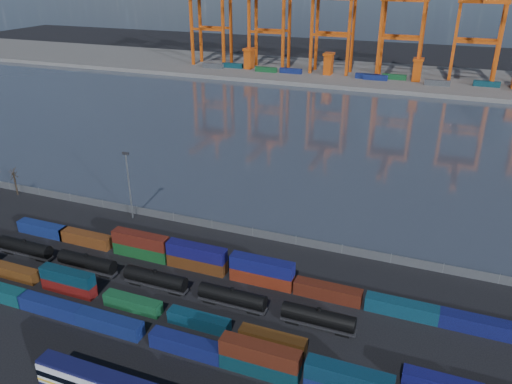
% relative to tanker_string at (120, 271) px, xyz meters
% --- Properties ---
extents(ground, '(700.00, 700.00, 0.00)m').
position_rel_tanker_string_xyz_m(ground, '(17.44, -3.48, -1.96)').
color(ground, black).
rests_on(ground, ground).
extents(harbor_water, '(700.00, 700.00, 0.00)m').
position_rel_tanker_string_xyz_m(harbor_water, '(17.44, 101.52, -1.95)').
color(harbor_water, '#303845').
rests_on(harbor_water, ground).
extents(far_quay, '(700.00, 70.00, 2.00)m').
position_rel_tanker_string_xyz_m(far_quay, '(17.44, 206.52, -0.96)').
color(far_quay, '#514F4C').
rests_on(far_quay, ground).
extents(container_row_south, '(139.69, 2.46, 5.25)m').
position_rel_tanker_string_xyz_m(container_row_south, '(19.94, -12.99, -0.09)').
color(container_row_south, '#434549').
rests_on(container_row_south, ground).
extents(container_row_mid, '(127.34, 2.22, 4.73)m').
position_rel_tanker_string_xyz_m(container_row_mid, '(16.20, -6.91, -0.35)').
color(container_row_mid, navy).
rests_on(container_row_mid, ground).
extents(container_row_north, '(127.99, 2.50, 5.33)m').
position_rel_tanker_string_xyz_m(container_row_north, '(26.97, 8.48, -0.01)').
color(container_row_north, navy).
rests_on(container_row_north, ground).
extents(tanker_string, '(90.22, 2.73, 3.91)m').
position_rel_tanker_string_xyz_m(tanker_string, '(0.00, 0.00, 0.00)').
color(tanker_string, black).
rests_on(tanker_string, ground).
extents(waterfront_fence, '(160.12, 0.12, 2.20)m').
position_rel_tanker_string_xyz_m(waterfront_fence, '(17.44, 24.52, -0.96)').
color(waterfront_fence, '#595B5E').
rests_on(waterfront_fence, ground).
extents(bare_tree, '(1.98, 1.94, 7.62)m').
position_rel_tanker_string_xyz_m(bare_tree, '(-48.16, 22.71, 1.81)').
color(bare_tree, black).
rests_on(bare_tree, ground).
extents(yard_light_mast, '(1.60, 0.40, 16.60)m').
position_rel_tanker_string_xyz_m(yard_light_mast, '(-12.56, 22.52, 7.34)').
color(yard_light_mast, slate).
rests_on(yard_light_mast, ground).
extents(gantry_cranes, '(197.17, 42.56, 57.63)m').
position_rel_tanker_string_xyz_m(gantry_cranes, '(9.94, 200.00, 33.37)').
color(gantry_cranes, '#CF4C0E').
rests_on(gantry_cranes, ground).
extents(quay_containers, '(172.58, 10.99, 2.60)m').
position_rel_tanker_string_xyz_m(quay_containers, '(6.45, 191.99, 1.34)').
color(quay_containers, navy).
rests_on(quay_containers, far_quay).
extents(straddle_carriers, '(140.00, 7.00, 11.10)m').
position_rel_tanker_string_xyz_m(straddle_carriers, '(14.94, 196.52, 5.86)').
color(straddle_carriers, '#CF4C0E').
rests_on(straddle_carriers, far_quay).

